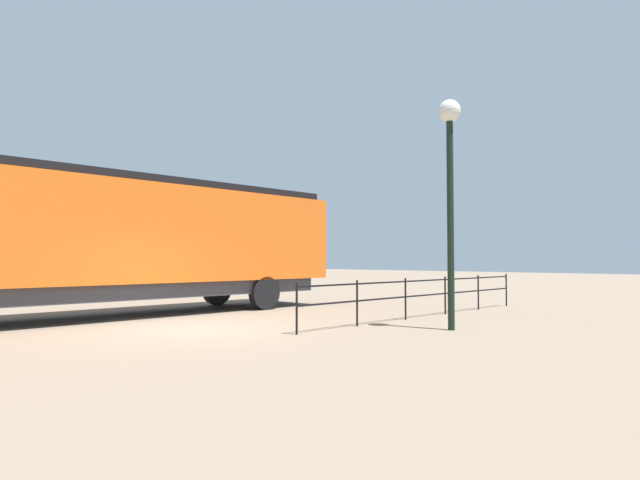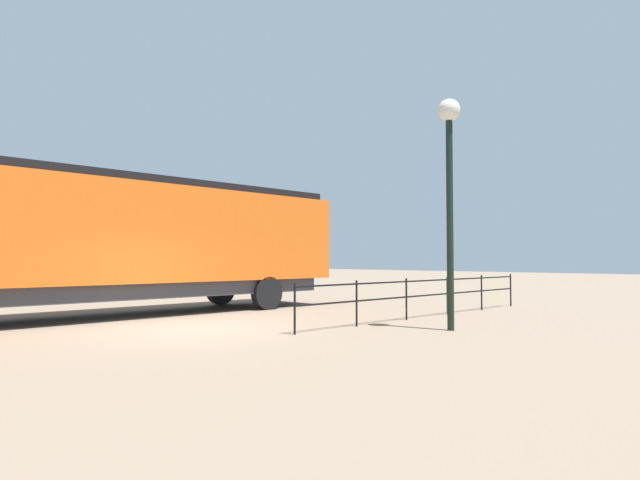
# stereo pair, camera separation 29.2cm
# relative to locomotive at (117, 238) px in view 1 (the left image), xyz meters

# --- Properties ---
(ground_plane) EXTENTS (120.00, 120.00, 0.00)m
(ground_plane) POSITION_rel_locomotive_xyz_m (3.95, 0.10, -2.29)
(ground_plane) COLOR #84705B
(locomotive) EXTENTS (3.04, 15.48, 4.08)m
(locomotive) POSITION_rel_locomotive_xyz_m (0.00, 0.00, 0.00)
(locomotive) COLOR orange
(locomotive) RESTS_ON ground_plane
(lamp_post) EXTENTS (0.53, 0.53, 5.49)m
(lamp_post) POSITION_rel_locomotive_xyz_m (8.47, 4.27, 1.69)
(lamp_post) COLOR black
(lamp_post) RESTS_ON ground_plane
(platform_fence) EXTENTS (0.05, 10.32, 1.15)m
(platform_fence) POSITION_rel_locomotive_xyz_m (6.43, 6.32, -1.54)
(platform_fence) COLOR black
(platform_fence) RESTS_ON ground_plane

